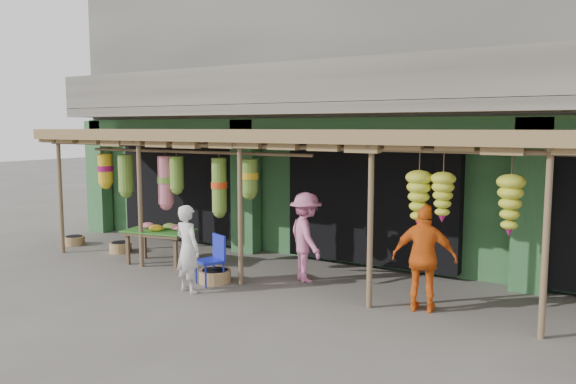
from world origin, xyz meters
The scene contains 11 objects.
ground centered at (0.00, 0.00, 0.00)m, with size 80.00×80.00×0.00m, color #514C47.
building centered at (0.00, 4.87, 3.37)m, with size 16.40×6.80×7.00m.
awning centered at (-0.13, 0.80, 2.57)m, with size 14.00×2.70×2.79m.
flower_table centered at (-3.87, 0.21, 0.67)m, with size 1.51×1.05×0.83m.
blue_chair centered at (-1.97, -0.39, 0.50)m, with size 0.55×0.56×0.89m.
basket_left centered at (-7.00, 0.49, 0.10)m, with size 0.49×0.49×0.21m, color brown.
basket_mid centered at (-2.00, -0.33, 0.11)m, with size 0.59×0.59×0.23m, color olive.
basket_right centered at (-5.41, 0.51, 0.11)m, with size 0.49×0.49×0.22m, color olive.
person_front centered at (-2.00, -1.05, 0.76)m, with size 0.55×0.36×1.52m, color silver.
person_vendor centered at (1.78, 0.09, 0.84)m, with size 0.98×0.41×1.68m, color orange.
person_shopper centered at (-0.62, 0.63, 0.83)m, with size 1.07×0.61×1.65m, color pink.
Camera 1 is at (4.39, -8.20, 2.83)m, focal length 35.00 mm.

